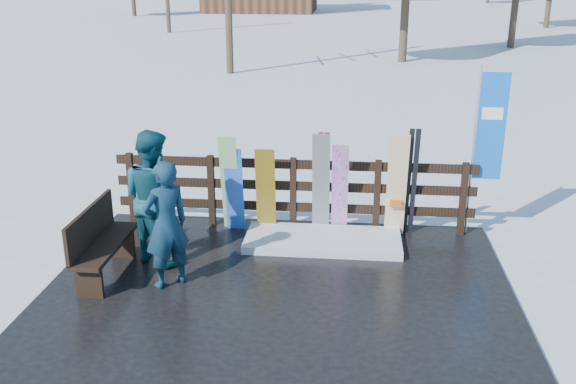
# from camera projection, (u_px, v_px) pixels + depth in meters

# --- Properties ---
(ground) EXTENTS (700.00, 700.00, 0.00)m
(ground) POSITION_uv_depth(u_px,v_px,m) (277.00, 299.00, 8.16)
(ground) COLOR white
(ground) RESTS_ON ground
(deck) EXTENTS (6.00, 5.00, 0.08)m
(deck) POSITION_uv_depth(u_px,v_px,m) (277.00, 296.00, 8.15)
(deck) COLOR black
(deck) RESTS_ON ground
(fence) EXTENTS (5.60, 0.10, 1.15)m
(fence) POSITION_uv_depth(u_px,v_px,m) (293.00, 188.00, 9.98)
(fence) COLOR black
(fence) RESTS_ON deck
(snow_patch) EXTENTS (2.31, 1.00, 0.12)m
(snow_patch) POSITION_uv_depth(u_px,v_px,m) (323.00, 240.00, 9.57)
(snow_patch) COLOR white
(snow_patch) RESTS_ON deck
(bench) EXTENTS (0.41, 1.50, 0.97)m
(bench) POSITION_uv_depth(u_px,v_px,m) (100.00, 240.00, 8.44)
(bench) COLOR black
(bench) RESTS_ON deck
(snowboard_0) EXTENTS (0.28, 0.21, 1.36)m
(snowboard_0) POSITION_uv_depth(u_px,v_px,m) (234.00, 190.00, 9.85)
(snowboard_0) COLOR blue
(snowboard_0) RESTS_ON deck
(snowboard_1) EXTENTS (0.27, 0.32, 1.56)m
(snowboard_1) POSITION_uv_depth(u_px,v_px,m) (230.00, 183.00, 9.82)
(snowboard_1) COLOR white
(snowboard_1) RESTS_ON deck
(snowboard_2) EXTENTS (0.30, 0.20, 1.36)m
(snowboard_2) POSITION_uv_depth(u_px,v_px,m) (266.00, 191.00, 9.80)
(snowboard_2) COLOR gold
(snowboard_2) RESTS_ON deck
(snowboard_3) EXTENTS (0.25, 0.38, 1.48)m
(snowboard_3) POSITION_uv_depth(u_px,v_px,m) (340.00, 190.00, 9.68)
(snowboard_3) COLOR silver
(snowboard_3) RESTS_ON deck
(snowboard_4) EXTENTS (0.26, 0.31, 1.63)m
(snowboard_4) POSITION_uv_depth(u_px,v_px,m) (321.00, 184.00, 9.68)
(snowboard_4) COLOR black
(snowboard_4) RESTS_ON deck
(snowboard_5) EXTENTS (0.30, 0.31, 1.65)m
(snowboard_5) POSITION_uv_depth(u_px,v_px,m) (397.00, 186.00, 9.57)
(snowboard_5) COLOR white
(snowboard_5) RESTS_ON deck
(ski_pair_a) EXTENTS (0.16, 0.19, 1.63)m
(ski_pair_a) POSITION_uv_depth(u_px,v_px,m) (324.00, 183.00, 9.74)
(ski_pair_a) COLOR #A92414
(ski_pair_a) RESTS_ON deck
(ski_pair_b) EXTENTS (0.17, 0.33, 1.73)m
(ski_pair_b) POSITION_uv_depth(u_px,v_px,m) (411.00, 183.00, 9.60)
(ski_pair_b) COLOR black
(ski_pair_b) RESTS_ON deck
(rental_flag) EXTENTS (0.45, 0.04, 2.60)m
(rental_flag) POSITION_uv_depth(u_px,v_px,m) (487.00, 133.00, 9.44)
(rental_flag) COLOR silver
(rental_flag) RESTS_ON deck
(person_front) EXTENTS (0.72, 0.71, 1.68)m
(person_front) POSITION_uv_depth(u_px,v_px,m) (166.00, 225.00, 8.10)
(person_front) COLOR navy
(person_front) RESTS_ON deck
(person_back) EXTENTS (1.15, 1.08, 1.88)m
(person_back) POSITION_uv_depth(u_px,v_px,m) (154.00, 196.00, 8.79)
(person_back) COLOR #12485B
(person_back) RESTS_ON deck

